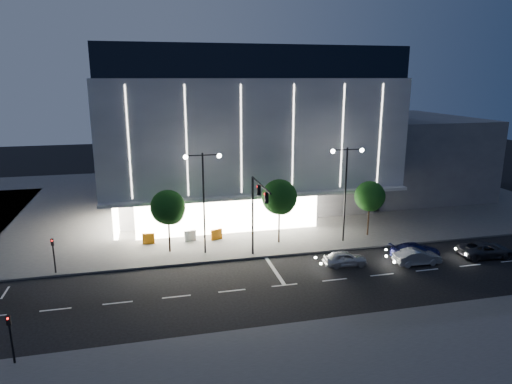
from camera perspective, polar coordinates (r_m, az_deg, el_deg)
The scene contains 20 objects.
ground at distance 35.67m, azimuth -0.25°, elevation -10.87°, with size 160.00×160.00×0.00m, color black.
sidewalk_museum at distance 58.78m, azimuth -0.79°, elevation -0.64°, with size 70.00×40.00×0.15m, color #474747.
sidewalk_near at distance 27.51m, azimuth 16.78°, elevation -19.61°, with size 70.00×10.00×0.15m, color #474747.
museum at distance 55.07m, azimuth -2.51°, elevation 8.08°, with size 30.00×25.80×18.00m.
annex_building at distance 65.49m, azimuth 17.49°, elevation 4.64°, with size 16.00×20.00×10.00m, color #4C4C51.
traffic_mast at distance 37.19m, azimuth 0.08°, elevation -1.55°, with size 0.33×5.89×7.07m.
street_lamp_west at distance 38.82m, azimuth -6.59°, elevation 0.45°, with size 3.16×0.36×9.00m.
street_lamp_east at distance 42.28m, azimuth 11.18°, elevation 1.41°, with size 3.16×0.36×9.00m.
ped_signal_far at distance 39.10m, azimuth -23.99°, elevation -6.87°, with size 0.22×0.24×3.00m.
ped_signal_near at distance 28.44m, azimuth -28.34°, elevation -15.36°, with size 0.22×0.24×3.00m.
tree_left at distance 40.09m, azimuth -10.91°, elevation -2.12°, with size 3.02×3.02×5.72m.
tree_mid at distance 41.56m, azimuth 2.97°, elevation -0.87°, with size 3.25×3.25×6.15m.
tree_right at distance 44.96m, azimuth 14.04°, elevation -0.71°, with size 2.91×2.91×5.51m.
car_lead at distance 38.58m, azimuth 11.07°, elevation -8.17°, with size 1.45×3.60×1.23m, color #B9BBC1.
car_second at distance 40.39m, azimuth 19.49°, elevation -7.66°, with size 1.36×3.91×1.29m, color #AFB3B7.
car_third at distance 41.78m, azimuth 19.30°, elevation -6.92°, with size 1.78×4.38×1.27m, color #161953.
car_fourth at distance 44.31m, azimuth 26.77°, elevation -6.45°, with size 2.16×4.68×1.30m, color #333338.
barrier_a at distance 43.38m, azimuth -13.29°, elevation -5.69°, with size 1.10×0.25×1.00m, color orange.
barrier_b at distance 43.42m, azimuth -8.24°, elevation -5.42°, with size 1.10×0.25×1.00m, color silver.
barrier_c at distance 43.47m, azimuth -4.96°, elevation -5.30°, with size 1.10×0.25×1.00m, color orange.
Camera 1 is at (-7.30, -31.49, 15.10)m, focal length 32.00 mm.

